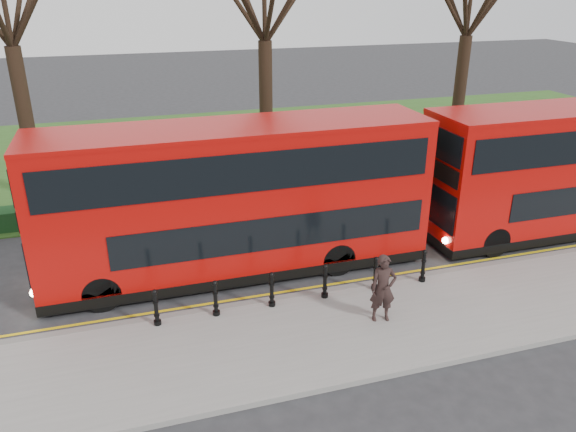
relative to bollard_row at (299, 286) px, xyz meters
name	(u,v)px	position (x,y,z in m)	size (l,w,h in m)	color
ground	(289,282)	(0.14, 1.35, -0.65)	(120.00, 120.00, 0.00)	#28282B
pavement	(323,335)	(0.14, -1.65, -0.57)	(60.00, 4.00, 0.15)	gray
kerb	(299,296)	(0.14, 0.35, -0.57)	(60.00, 0.25, 0.16)	slate
grass_verge	(207,150)	(0.14, 16.35, -0.62)	(60.00, 18.00, 0.06)	#2C4D19
hedge	(240,195)	(0.14, 8.15, -0.25)	(60.00, 0.90, 0.80)	black
yellow_line_outer	(296,293)	(0.14, 0.65, -0.64)	(60.00, 0.10, 0.01)	yellow
yellow_line_inner	(294,290)	(0.14, 0.85, -0.64)	(60.00, 0.10, 0.01)	yellow
bollard_row	(299,286)	(0.00, 0.00, 0.00)	(8.02, 0.15, 1.00)	black
bus_lead	(237,201)	(-1.14, 2.60, 1.72)	(11.83, 2.72, 4.71)	#A90A07
pedestrian	(383,288)	(1.84, -1.52, 0.45)	(0.69, 0.45, 1.89)	black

